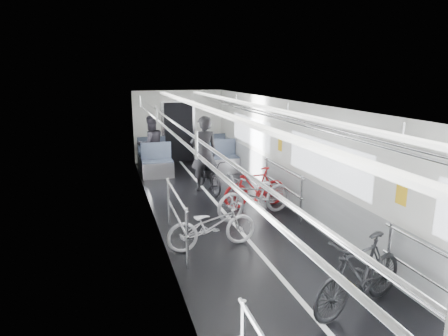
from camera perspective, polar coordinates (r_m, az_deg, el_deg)
The scene contains 8 objects.
car_shell at distance 8.65m, azimuth -0.33°, elevation 1.08°, with size 3.02×14.01×2.41m.
bike_left_far at distance 6.98m, azimuth -1.75°, elevation -8.12°, with size 0.56×1.61×0.84m, color silver.
bike_right_near at distance 5.52m, azimuth 18.86°, elevation -14.13°, with size 0.47×1.68×1.01m, color black.
bike_right_mid at distance 8.42m, azimuth 4.52°, elevation -3.84°, with size 0.64×1.84×0.97m, color #A0A0A4.
bike_right_far at distance 9.04m, azimuth 4.50°, elevation -2.80°, with size 0.43×1.52×0.91m, color #A31416.
bike_aisle at distance 10.24m, azimuth -2.25°, elevation -1.00°, with size 0.56×1.60×0.84m, color black.
person_standing at distance 10.19m, azimuth -2.88°, elevation 2.07°, with size 0.70×0.46×1.93m, color black.
person_seated at distance 12.11m, azimuth -10.36°, elevation 3.28°, with size 0.85×0.66×1.75m, color #2A262D.
Camera 1 is at (-2.37, -6.32, 3.01)m, focal length 32.00 mm.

